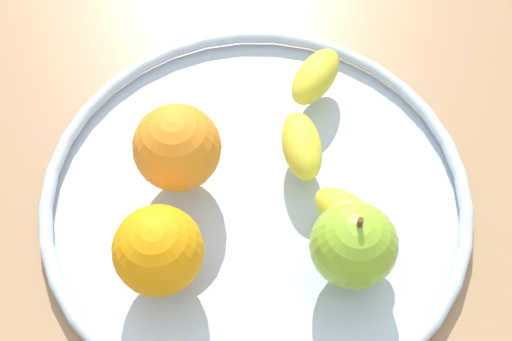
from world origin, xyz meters
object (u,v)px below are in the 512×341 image
at_px(orange_center, 158,250).
at_px(orange_front_right, 177,148).
at_px(banana, 324,147).
at_px(apple, 354,245).
at_px(fruit_bowl, 256,193).

relative_size(orange_center, orange_front_right, 0.95).
distance_m(banana, orange_front_right, 0.13).
distance_m(banana, apple, 0.10).
xyz_separation_m(banana, orange_front_right, (-0.02, -0.12, 0.02)).
bearing_deg(fruit_bowl, banana, 101.54).
xyz_separation_m(orange_center, orange_front_right, (-0.09, 0.03, 0.00)).
relative_size(fruit_bowl, banana, 1.67).
bearing_deg(orange_front_right, apple, 41.58).
bearing_deg(fruit_bowl, orange_front_right, -121.60).
relative_size(fruit_bowl, apple, 4.92).
distance_m(apple, orange_front_right, 0.17).
xyz_separation_m(fruit_bowl, banana, (-0.01, 0.07, 0.03)).
bearing_deg(fruit_bowl, orange_center, -61.30).
bearing_deg(fruit_bowl, apple, 30.49).
bearing_deg(banana, orange_center, -59.65).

